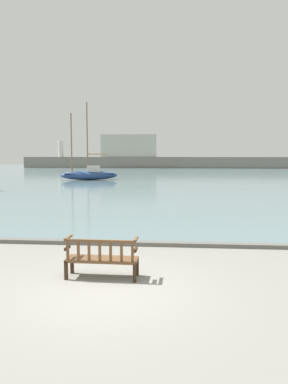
# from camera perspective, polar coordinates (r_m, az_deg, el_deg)

# --- Properties ---
(ground_plane) EXTENTS (160.00, 160.00, 0.00)m
(ground_plane) POSITION_cam_1_polar(r_m,az_deg,el_deg) (7.89, -5.56, -14.82)
(ground_plane) COLOR gray
(harbor_water) EXTENTS (100.00, 80.00, 0.08)m
(harbor_water) POSITION_cam_1_polar(r_m,az_deg,el_deg) (51.35, 3.49, 2.81)
(harbor_water) COLOR slate
(harbor_water) RESTS_ON ground
(quay_edge_kerb) EXTENTS (40.00, 0.30, 0.12)m
(quay_edge_kerb) POSITION_cam_1_polar(r_m,az_deg,el_deg) (11.52, -2.02, -7.81)
(quay_edge_kerb) COLOR #5B5954
(quay_edge_kerb) RESTS_ON ground
(park_bench) EXTENTS (1.61, 0.55, 0.92)m
(park_bench) POSITION_cam_1_polar(r_m,az_deg,el_deg) (8.53, -6.46, -9.90)
(park_bench) COLOR #322113
(park_bench) RESTS_ON ground
(sailboat_far_starboard) EXTENTS (5.89, 2.72, 7.84)m
(sailboat_far_starboard) POSITION_cam_1_polar(r_m,az_deg,el_deg) (38.76, -8.33, 2.75)
(sailboat_far_starboard) COLOR navy
(sailboat_far_starboard) RESTS_ON harbor_water
(far_breakwater) EXTENTS (55.63, 2.40, 6.34)m
(far_breakwater) POSITION_cam_1_polar(r_m,az_deg,el_deg) (70.60, 2.34, 5.10)
(far_breakwater) COLOR slate
(far_breakwater) RESTS_ON ground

